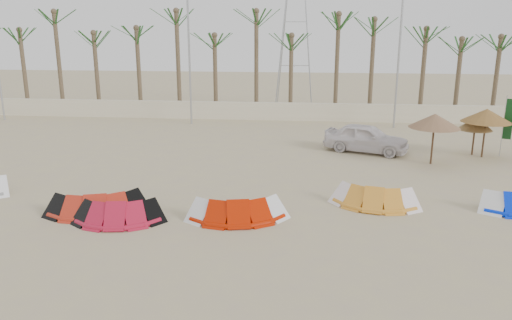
# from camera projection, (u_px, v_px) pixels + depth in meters

# --- Properties ---
(ground) EXTENTS (120.00, 120.00, 0.00)m
(ground) POSITION_uv_depth(u_px,v_px,m) (237.00, 251.00, 15.50)
(ground) COLOR tan
(ground) RESTS_ON ground
(boundary_wall) EXTENTS (60.00, 0.30, 1.30)m
(boundary_wall) POSITION_uv_depth(u_px,v_px,m) (278.00, 111.00, 36.45)
(boundary_wall) COLOR beige
(boundary_wall) RESTS_ON ground
(palm_line) EXTENTS (52.00, 4.00, 7.70)m
(palm_line) POSITION_uv_depth(u_px,v_px,m) (289.00, 29.00, 36.30)
(palm_line) COLOR brown
(palm_line) RESTS_ON ground
(lamp_b) EXTENTS (1.25, 0.14, 11.00)m
(lamp_b) POSITION_uv_depth(u_px,v_px,m) (189.00, 40.00, 33.76)
(lamp_b) COLOR #A5A8AD
(lamp_b) RESTS_ON ground
(lamp_c) EXTENTS (1.25, 0.14, 11.00)m
(lamp_c) POSITION_uv_depth(u_px,v_px,m) (400.00, 41.00, 32.40)
(lamp_c) COLOR #A5A8AD
(lamp_c) RESTS_ON ground
(pylon) EXTENTS (3.00, 3.00, 14.00)m
(pylon) POSITION_uv_depth(u_px,v_px,m) (294.00, 107.00, 42.28)
(pylon) COLOR #A5A8AD
(pylon) RESTS_ON ground
(kite_red_left) EXTENTS (3.91, 2.41, 0.90)m
(kite_red_left) POSITION_uv_depth(u_px,v_px,m) (100.00, 200.00, 18.71)
(kite_red_left) COLOR #B12514
(kite_red_left) RESTS_ON ground
(kite_red_mid) EXTENTS (3.33, 1.92, 0.90)m
(kite_red_mid) POSITION_uv_depth(u_px,v_px,m) (121.00, 209.00, 17.85)
(kite_red_mid) COLOR #A8132D
(kite_red_mid) RESTS_ON ground
(kite_red_right) EXTENTS (3.74, 2.11, 0.90)m
(kite_red_right) POSITION_uv_depth(u_px,v_px,m) (239.00, 206.00, 18.14)
(kite_red_right) COLOR #AF1900
(kite_red_right) RESTS_ON ground
(kite_orange) EXTENTS (3.54, 2.13, 0.90)m
(kite_orange) POSITION_uv_depth(u_px,v_px,m) (374.00, 194.00, 19.44)
(kite_orange) COLOR orange
(kite_orange) RESTS_ON ground
(parasol_left) EXTENTS (2.51, 2.51, 2.56)m
(parasol_left) POSITION_uv_depth(u_px,v_px,m) (435.00, 121.00, 24.57)
(parasol_left) COLOR #4C331E
(parasol_left) RESTS_ON ground
(parasol_mid) EXTENTS (2.55, 2.55, 2.59)m
(parasol_mid) POSITION_uv_depth(u_px,v_px,m) (487.00, 116.00, 25.85)
(parasol_mid) COLOR #4C331E
(parasol_mid) RESTS_ON ground
(parasol_right) EXTENTS (1.81, 1.81, 2.07)m
(parasol_right) POSITION_uv_depth(u_px,v_px,m) (475.00, 123.00, 26.47)
(parasol_right) COLOR #4C331E
(parasol_right) RESTS_ON ground
(flag_green) EXTENTS (0.44, 0.19, 3.27)m
(flag_green) POSITION_uv_depth(u_px,v_px,m) (507.00, 121.00, 26.08)
(flag_green) COLOR #A5A8AD
(flag_green) RESTS_ON ground
(car) EXTENTS (4.91, 3.32, 1.55)m
(car) POSITION_uv_depth(u_px,v_px,m) (366.00, 138.00, 27.33)
(car) COLOR silver
(car) RESTS_ON ground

